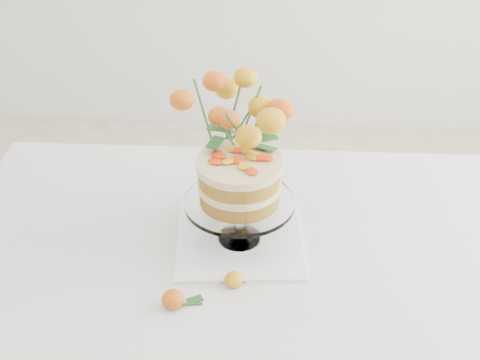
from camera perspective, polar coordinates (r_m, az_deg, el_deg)
name	(u,v)px	position (r m, az deg, el deg)	size (l,w,h in m)	color
table	(233,268)	(1.72, -0.61, -7.56)	(1.43, 0.93, 0.76)	tan
napkin	(239,240)	(1.67, -0.05, -5.13)	(0.31, 0.31, 0.01)	white
cake_stand	(239,185)	(1.57, -0.05, -0.44)	(0.27, 0.27, 0.24)	white
rose_vase	(241,125)	(1.62, 0.05, 4.68)	(0.36, 0.36, 0.45)	white
loose_rose_near	(234,279)	(1.54, -0.54, -8.48)	(0.07, 0.04, 0.04)	orange
loose_rose_far	(173,299)	(1.49, -5.73, -10.08)	(0.09, 0.05, 0.04)	red
stray_petal_a	(179,268)	(1.60, -5.20, -7.47)	(0.03, 0.02, 0.00)	#E1A00E
stray_petal_b	(220,281)	(1.56, -1.70, -8.60)	(0.03, 0.02, 0.00)	#E1A00E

